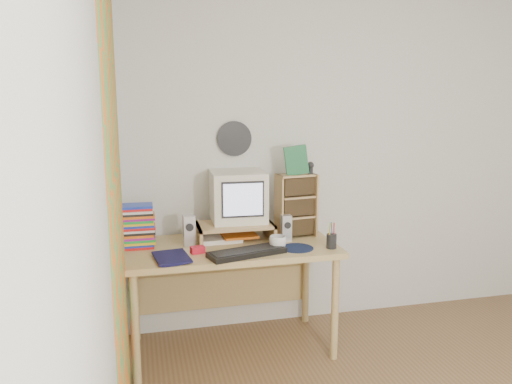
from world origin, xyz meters
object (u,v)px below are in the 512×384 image
dvd_stack (138,226)px  diary (155,257)px  mug (278,243)px  keyboard (247,253)px  desk (229,261)px  cd_rack (296,205)px  crt_monitor (239,197)px

dvd_stack → diary: (0.09, -0.32, -0.12)m
mug → keyboard: bearing=-162.2°
desk → mug: size_ratio=12.47×
cd_rack → mug: cd_rack is taller
cd_rack → crt_monitor: bearing=167.8°
dvd_stack → mug: dvd_stack is taller
crt_monitor → cd_rack: crt_monitor is taller
crt_monitor → keyboard: crt_monitor is taller
dvd_stack → diary: 0.35m
desk → cd_rack: bearing=6.0°
crt_monitor → keyboard: bearing=-92.0°
desk → keyboard: (0.06, -0.30, 0.15)m
crt_monitor → dvd_stack: bearing=-173.2°
keyboard → cd_rack: (0.43, 0.35, 0.21)m
mug → dvd_stack: bearing=163.7°
desk → crt_monitor: bearing=44.2°
desk → mug: 0.40m
desk → crt_monitor: size_ratio=3.82×
crt_monitor → cd_rack: bearing=-2.7°
crt_monitor → diary: (-0.59, -0.37, -0.27)m
mug → diary: size_ratio=0.46×
diary → cd_rack: bearing=11.0°
cd_rack → diary: 1.07m
keyboard → dvd_stack: 0.74m
crt_monitor → keyboard: (-0.03, -0.38, -0.28)m
desk → diary: (-0.50, -0.28, 0.16)m
cd_rack → diary: cd_rack is taller
mug → diary: mug is taller
keyboard → cd_rack: bearing=24.2°
keyboard → dvd_stack: bearing=138.9°
desk → mug: (0.28, -0.22, 0.18)m
desk → diary: 0.60m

